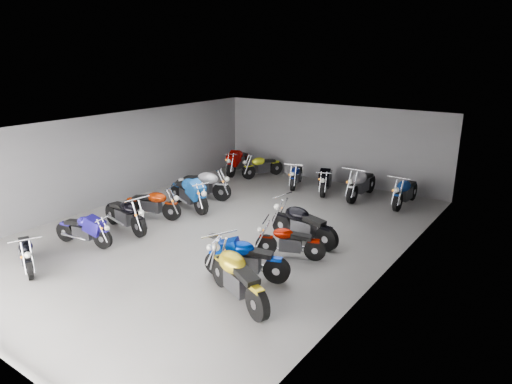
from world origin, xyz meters
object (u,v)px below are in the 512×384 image
drain_grate (213,236)px  motorcycle_right_c (246,259)px  motorcycle_left_d (152,204)px  motorcycle_left_c (125,214)px  motorcycle_back_b (262,166)px  motorcycle_right_b (237,277)px  motorcycle_right_d (289,242)px  motorcycle_left_b (84,230)px  motorcycle_left_f (203,185)px  motorcycle_left_a (26,252)px  motorcycle_left_e (189,193)px  motorcycle_right_e (303,224)px  motorcycle_back_f (405,192)px  motorcycle_back_d (326,179)px  motorcycle_back_e (361,184)px  motorcycle_back_c (296,175)px  motorcycle_back_a (238,161)px

drain_grate → motorcycle_right_c: 2.87m
motorcycle_left_d → motorcycle_right_c: motorcycle_right_c is taller
motorcycle_left_c → motorcycle_back_b: 7.52m
motorcycle_right_b → motorcycle_right_d: motorcycle_right_b is taller
motorcycle_left_b → motorcycle_left_f: bearing=168.3°
motorcycle_left_a → motorcycle_left_e: size_ratio=0.77×
motorcycle_right_e → motorcycle_back_f: bearing=-7.5°
motorcycle_back_d → motorcycle_back_f: size_ratio=0.94×
motorcycle_left_c → motorcycle_right_e: 5.39m
motorcycle_back_e → motorcycle_right_e: bearing=93.7°
motorcycle_back_d → motorcycle_back_e: bearing=164.9°
motorcycle_right_b → motorcycle_back_d: motorcycle_right_b is taller
motorcycle_back_c → motorcycle_left_c: bearing=56.2°
motorcycle_back_b → motorcycle_back_c: size_ratio=1.03×
motorcycle_left_e → motorcycle_back_a: (-1.55, 4.81, -0.01)m
motorcycle_left_b → motorcycle_left_f: motorcycle_left_f is taller
motorcycle_left_b → motorcycle_back_c: size_ratio=1.01×
motorcycle_back_d → motorcycle_back_e: motorcycle_back_e is taller
motorcycle_back_d → motorcycle_left_a: bearing=54.6°
motorcycle_left_f → motorcycle_back_c: motorcycle_left_f is taller
motorcycle_left_b → motorcycle_back_a: 8.91m
motorcycle_left_a → motorcycle_right_e: size_ratio=0.78×
motorcycle_left_d → motorcycle_back_c: bearing=142.1°
motorcycle_back_c → motorcycle_left_e: bearing=50.5°
motorcycle_right_b → motorcycle_right_c: size_ratio=1.10×
motorcycle_right_e → motorcycle_left_c: bearing=123.4°
motorcycle_left_d → motorcycle_right_e: size_ratio=0.87×
motorcycle_back_f → motorcycle_back_c: bearing=2.7°
drain_grate → motorcycle_left_f: motorcycle_left_f is taller
motorcycle_left_a → motorcycle_back_e: motorcycle_back_e is taller
motorcycle_left_e → motorcycle_right_c: (4.67, -2.97, -0.06)m
motorcycle_left_a → motorcycle_left_b: 1.74m
motorcycle_left_a → motorcycle_back_c: motorcycle_back_c is taller
motorcycle_back_d → motorcycle_back_e: (1.40, 0.09, 0.05)m
motorcycle_left_a → motorcycle_right_e: 7.28m
motorcycle_right_b → motorcycle_back_d: 8.68m
motorcycle_left_a → motorcycle_right_e: (4.80, 5.48, 0.09)m
drain_grate → motorcycle_back_c: size_ratio=0.17×
motorcycle_left_c → motorcycle_right_b: motorcycle_right_b is taller
motorcycle_left_c → motorcycle_back_d: 7.78m
motorcycle_back_c → motorcycle_back_d: size_ratio=0.91×
motorcycle_right_c → motorcycle_left_c: bearing=65.5°
motorcycle_left_c → motorcycle_right_b: bearing=84.9°
motorcycle_right_c → motorcycle_back_a: (-6.22, 7.77, 0.05)m
motorcycle_right_d → motorcycle_back_c: motorcycle_back_c is taller
motorcycle_left_d → motorcycle_right_b: 5.98m
motorcycle_back_d → motorcycle_back_f: bearing=164.2°
motorcycle_right_b → motorcycle_right_c: 1.04m
motorcycle_right_c → motorcycle_right_d: 1.64m
motorcycle_right_e → motorcycle_back_a: motorcycle_back_a is taller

